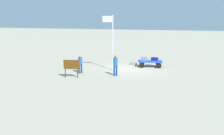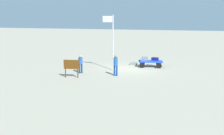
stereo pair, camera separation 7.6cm
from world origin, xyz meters
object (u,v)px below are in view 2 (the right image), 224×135
suitcase_grey (144,58)px  suitcase_olive (155,59)px  suitcase_tan (155,59)px  worker_lead (116,64)px  worker_trailing (80,62)px  signboard (71,66)px  suitcase_maroon (133,64)px  flagpole (112,38)px  luggage_cart (150,62)px

suitcase_grey → suitcase_olive: 0.98m
suitcase_grey → suitcase_tan: bearing=-165.3°
suitcase_olive → worker_lead: (2.57, 4.77, 0.25)m
worker_trailing → signboard: worker_trailing is taller
suitcase_grey → suitcase_maroon: 1.35m
suitcase_tan → worker_trailing: worker_trailing is taller
suitcase_tan → suitcase_olive: suitcase_tan is taller
flagpole → worker_lead: bearing=113.0°
suitcase_grey → signboard: bearing=50.9°
suitcase_grey → signboard: (4.79, 5.90, 0.17)m
suitcase_olive → flagpole: size_ratio=0.13×
suitcase_grey → suitcase_maroon: suitcase_grey is taller
suitcase_maroon → worker_trailing: 5.96m
worker_trailing → flagpole: (-2.19, -1.83, 1.94)m
suitcase_olive → suitcase_maroon: bearing=-2.6°
worker_trailing → suitcase_maroon: bearing=-127.4°
luggage_cart → suitcase_olive: size_ratio=3.78×
suitcase_grey → worker_trailing: (4.70, 4.24, 0.14)m
suitcase_tan → suitcase_grey: 1.02m
suitcase_maroon → signboard: size_ratio=0.49×
suitcase_maroon → flagpole: flagpole is taller
luggage_cart → suitcase_maroon: (1.68, -0.58, -0.29)m
suitcase_olive → suitcase_maroon: size_ratio=0.89×
luggage_cart → worker_lead: size_ratio=1.39×
luggage_cart → flagpole: (3.09, 2.28, 2.40)m
suitcase_grey → worker_lead: 4.72m
suitcase_maroon → signboard: signboard is taller
suitcase_maroon → worker_trailing: size_ratio=0.44×
worker_lead → flagpole: 2.87m
luggage_cart → signboard: bearing=47.1°
suitcase_maroon → worker_lead: worker_lead is taller
luggage_cart → worker_trailing: (5.27, 4.11, 0.47)m
signboard → suitcase_olive: bearing=-132.3°
luggage_cart → signboard: size_ratio=1.66×
worker_trailing → flagpole: 3.45m
worker_lead → suitcase_grey: bearing=-110.7°
suitcase_grey → luggage_cart: bearing=166.9°
luggage_cart → signboard: 7.89m
suitcase_grey → suitcase_olive: (-0.90, -0.36, -0.06)m
suitcase_maroon → flagpole: 4.18m
suitcase_maroon → suitcase_grey: bearing=157.8°
suitcase_maroon → worker_trailing: bearing=52.6°
suitcase_olive → flagpole: 4.90m
suitcase_tan → suitcase_grey: size_ratio=1.01×
worker_trailing → suitcase_olive: bearing=-140.6°
suitcase_tan → signboard: (5.78, 6.16, 0.22)m
luggage_cart → suitcase_grey: (0.57, -0.13, 0.33)m
signboard → suitcase_maroon: bearing=-120.1°
suitcase_tan → flagpole: bearing=37.3°
luggage_cart → suitcase_tan: size_ratio=3.78×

